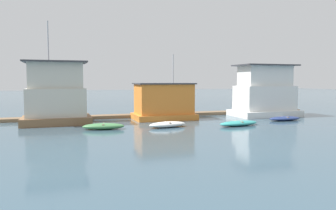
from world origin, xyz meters
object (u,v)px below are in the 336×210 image
at_px(dinghy_white, 168,124).
at_px(dinghy_teal, 239,123).
at_px(houseboat_white, 265,94).
at_px(dinghy_green, 104,126).
at_px(dinghy_navy, 285,118).
at_px(houseboat_orange, 164,102).
at_px(mooring_post_far_right, 269,106).
at_px(houseboat_brown, 56,96).

distance_m(dinghy_white, dinghy_teal, 5.75).
bearing_deg(houseboat_white, dinghy_green, -165.93).
distance_m(dinghy_green, dinghy_navy, 16.24).
relative_size(houseboat_orange, mooring_post_far_right, 3.76).
xyz_separation_m(houseboat_white, dinghy_navy, (-0.52, -3.87, -2.10)).
bearing_deg(houseboat_brown, dinghy_white, -30.69).
bearing_deg(dinghy_white, houseboat_white, 21.28).
relative_size(houseboat_brown, dinghy_white, 2.64).
bearing_deg(dinghy_white, mooring_post_far_right, 25.58).
xyz_separation_m(dinghy_white, dinghy_teal, (5.66, -0.97, -0.02)).
distance_m(dinghy_teal, dinghy_navy, 6.01).
distance_m(houseboat_brown, dinghy_teal, 15.11).
height_order(houseboat_orange, dinghy_navy, houseboat_orange).
distance_m(dinghy_navy, mooring_post_far_right, 6.48).
xyz_separation_m(dinghy_teal, dinghy_navy, (5.75, 1.74, -0.01)).
height_order(dinghy_teal, dinghy_navy, dinghy_teal).
xyz_separation_m(houseboat_orange, dinghy_green, (-6.18, -4.79, -1.40)).
relative_size(dinghy_green, dinghy_teal, 0.87).
relative_size(houseboat_white, dinghy_green, 2.02).
relative_size(houseboat_white, dinghy_white, 2.02).
distance_m(houseboat_orange, dinghy_navy, 11.10).
xyz_separation_m(dinghy_green, mooring_post_far_right, (18.80, 6.24, 0.58)).
bearing_deg(dinghy_teal, dinghy_navy, 16.87).
height_order(dinghy_white, dinghy_teal, dinghy_white).
bearing_deg(houseboat_orange, dinghy_white, -104.48).
bearing_deg(dinghy_navy, houseboat_white, 82.43).
xyz_separation_m(houseboat_brown, dinghy_navy, (19.54, -4.05, -2.14)).
xyz_separation_m(houseboat_orange, dinghy_navy, (10.06, -4.46, -1.44)).
bearing_deg(dinghy_teal, houseboat_orange, 124.81).
xyz_separation_m(houseboat_brown, mooring_post_far_right, (22.10, 1.87, -1.52)).
xyz_separation_m(houseboat_brown, houseboat_orange, (9.48, 0.41, -0.70)).
height_order(houseboat_orange, dinghy_teal, houseboat_orange).
height_order(houseboat_brown, dinghy_white, houseboat_brown).
bearing_deg(mooring_post_far_right, houseboat_brown, -175.17).
xyz_separation_m(houseboat_white, dinghy_teal, (-6.26, -5.62, -2.09)).
distance_m(houseboat_white, dinghy_green, 17.40).
bearing_deg(mooring_post_far_right, houseboat_white, -135.08).
distance_m(houseboat_white, dinghy_navy, 4.44).
bearing_deg(houseboat_white, dinghy_navy, -97.57).
xyz_separation_m(dinghy_white, dinghy_navy, (11.41, 0.77, -0.04)).
xyz_separation_m(houseboat_white, mooring_post_far_right, (2.05, 2.04, -1.48)).
bearing_deg(dinghy_navy, houseboat_brown, 168.29).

